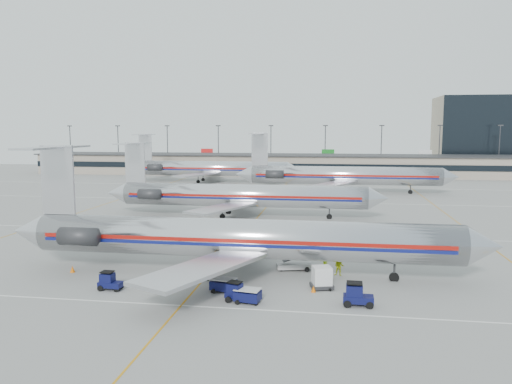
% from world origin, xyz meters
% --- Properties ---
extents(ground, '(260.00, 260.00, 0.00)m').
position_xyz_m(ground, '(0.00, 0.00, 0.00)').
color(ground, gray).
rests_on(ground, ground).
extents(apron_markings, '(160.00, 0.15, 0.02)m').
position_xyz_m(apron_markings, '(0.00, 10.00, 0.01)').
color(apron_markings, silver).
rests_on(apron_markings, ground).
extents(terminal, '(162.00, 17.00, 6.25)m').
position_xyz_m(terminal, '(0.00, 97.97, 3.16)').
color(terminal, gray).
rests_on(terminal, ground).
extents(light_mast_row, '(163.60, 0.40, 15.28)m').
position_xyz_m(light_mast_row, '(0.00, 112.00, 8.58)').
color(light_mast_row, '#38383D').
rests_on(light_mast_row, ground).
extents(distant_building, '(30.00, 20.00, 25.00)m').
position_xyz_m(distant_building, '(62.00, 128.00, 12.50)').
color(distant_building, tan).
rests_on(distant_building, ground).
extents(jet_foreground, '(46.62, 27.45, 12.20)m').
position_xyz_m(jet_foreground, '(2.25, -8.96, 3.54)').
color(jet_foreground, silver).
rests_on(jet_foreground, ground).
extents(jet_second_row, '(44.95, 26.47, 11.77)m').
position_xyz_m(jet_second_row, '(-3.26, 22.41, 3.41)').
color(jet_second_row, silver).
rests_on(jet_second_row, ground).
extents(jet_third_row, '(48.11, 29.59, 13.15)m').
position_xyz_m(jet_third_row, '(13.14, 55.95, 3.82)').
color(jet_third_row, silver).
rests_on(jet_third_row, ground).
extents(jet_back_row, '(46.60, 28.67, 12.74)m').
position_xyz_m(jet_back_row, '(-20.71, 72.94, 3.70)').
color(jet_back_row, silver).
rests_on(jet_back_row, ground).
extents(tug_left, '(2.07, 1.15, 1.63)m').
position_xyz_m(tug_left, '(-7.21, -15.23, 0.74)').
color(tug_left, '#0A0D3B').
rests_on(tug_left, ground).
extents(tug_center, '(2.20, 1.58, 1.62)m').
position_xyz_m(tug_center, '(4.09, -16.39, 0.74)').
color(tug_center, '#0A0D3B').
rests_on(tug_center, ground).
extents(tug_right, '(2.35, 1.25, 1.89)m').
position_xyz_m(tug_right, '(13.50, -16.03, 0.86)').
color(tug_right, '#0A0D3B').
rests_on(tug_right, ground).
extents(cart_inner, '(2.26, 1.76, 1.15)m').
position_xyz_m(cart_inner, '(2.54, -14.19, 0.61)').
color(cart_inner, '#0A0D3B').
rests_on(cart_inner, ground).
extents(cart_outer, '(2.18, 1.67, 1.13)m').
position_xyz_m(cart_outer, '(5.02, -16.56, 0.60)').
color(cart_outer, '#0A0D3B').
rests_on(cart_outer, ground).
extents(uld_container, '(2.19, 1.97, 1.95)m').
position_xyz_m(uld_container, '(10.74, -12.12, 0.98)').
color(uld_container, '#2D2D30').
rests_on(uld_container, ground).
extents(belt_loader, '(4.23, 2.13, 2.17)m').
position_xyz_m(belt_loader, '(8.06, -6.72, 0.58)').
color(belt_loader, '#AAAAAA').
rests_on(belt_loader, ground).
extents(ramp_worker_near, '(0.70, 0.72, 1.67)m').
position_xyz_m(ramp_worker_near, '(10.94, -7.46, 0.83)').
color(ramp_worker_near, '#ABD714').
rests_on(ramp_worker_near, ground).
extents(ramp_worker_far, '(0.99, 0.83, 1.82)m').
position_xyz_m(ramp_worker_far, '(12.26, -7.96, 0.91)').
color(ramp_worker_far, '#B7C712').
rests_on(ramp_worker_far, ground).
extents(cone_right, '(0.49, 0.49, 0.57)m').
position_xyz_m(cone_right, '(10.07, -13.18, 0.28)').
color(cone_right, '#D55E07').
rests_on(cone_right, ground).
extents(cone_left, '(0.61, 0.61, 0.65)m').
position_xyz_m(cone_left, '(-13.07, -10.76, 0.32)').
color(cone_left, '#D55E07').
rests_on(cone_left, ground).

